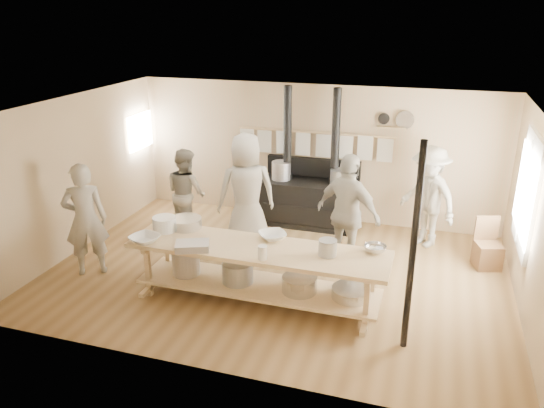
% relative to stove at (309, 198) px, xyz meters
% --- Properties ---
extents(ground, '(7.00, 7.00, 0.00)m').
position_rel_stove_xyz_m(ground, '(0.01, -2.12, -0.52)').
color(ground, brown).
rests_on(ground, ground).
extents(room_shell, '(7.00, 7.00, 7.00)m').
position_rel_stove_xyz_m(room_shell, '(0.01, -2.12, 1.10)').
color(room_shell, tan).
rests_on(room_shell, ground).
extents(window_right, '(0.09, 1.50, 1.65)m').
position_rel_stove_xyz_m(window_right, '(3.48, -1.52, 0.98)').
color(window_right, beige).
rests_on(window_right, ground).
extents(left_opening, '(0.00, 0.90, 0.90)m').
position_rel_stove_xyz_m(left_opening, '(-3.44, -0.12, 1.08)').
color(left_opening, white).
rests_on(left_opening, ground).
extents(stove, '(1.90, 0.75, 2.60)m').
position_rel_stove_xyz_m(stove, '(0.00, 0.00, 0.00)').
color(stove, black).
rests_on(stove, ground).
extents(towel_rail, '(3.00, 0.04, 0.47)m').
position_rel_stove_xyz_m(towel_rail, '(0.01, 0.28, 1.03)').
color(towel_rail, tan).
rests_on(towel_rail, ground).
extents(back_wall_shelf, '(0.63, 0.14, 0.32)m').
position_rel_stove_xyz_m(back_wall_shelf, '(1.47, 0.32, 1.48)').
color(back_wall_shelf, tan).
rests_on(back_wall_shelf, ground).
extents(prep_table, '(3.60, 0.90, 0.85)m').
position_rel_stove_xyz_m(prep_table, '(-0.00, -3.02, -0.00)').
color(prep_table, tan).
rests_on(prep_table, ground).
extents(support_post, '(0.08, 0.08, 2.60)m').
position_rel_stove_xyz_m(support_post, '(2.06, -3.47, 0.78)').
color(support_post, black).
rests_on(support_post, ground).
extents(cook_far_left, '(0.78, 0.71, 1.78)m').
position_rel_stove_xyz_m(cook_far_left, '(-2.78, -2.96, 0.37)').
color(cook_far_left, '#AEA99A').
rests_on(cook_far_left, ground).
extents(cook_left, '(0.99, 0.92, 1.62)m').
position_rel_stove_xyz_m(cook_left, '(-1.97, -1.17, 0.29)').
color(cook_left, '#AEA99A').
rests_on(cook_left, ground).
extents(cook_center, '(1.17, 1.04, 2.01)m').
position_rel_stove_xyz_m(cook_center, '(-0.76, -1.35, 0.48)').
color(cook_center, '#AEA99A').
rests_on(cook_center, ground).
extents(cook_right, '(1.20, 0.87, 1.89)m').
position_rel_stove_xyz_m(cook_right, '(1.01, -1.67, 0.42)').
color(cook_right, '#AEA99A').
rests_on(cook_right, ground).
extents(cook_by_window, '(1.30, 1.25, 1.77)m').
position_rel_stove_xyz_m(cook_by_window, '(2.16, -0.31, 0.37)').
color(cook_by_window, '#AEA99A').
rests_on(cook_by_window, ground).
extents(chair, '(0.47, 0.47, 0.81)m').
position_rel_stove_xyz_m(chair, '(3.15, -0.90, -0.28)').
color(chair, brown).
rests_on(chair, ground).
extents(bowl_white_a, '(0.50, 0.50, 0.10)m').
position_rel_stove_xyz_m(bowl_white_a, '(-1.54, -3.33, 0.38)').
color(bowl_white_a, white).
rests_on(bowl_white_a, prep_table).
extents(bowl_steel_a, '(0.40, 0.40, 0.09)m').
position_rel_stove_xyz_m(bowl_steel_a, '(-1.54, -2.69, 0.37)').
color(bowl_steel_a, silver).
rests_on(bowl_steel_a, prep_table).
extents(bowl_white_b, '(0.53, 0.53, 0.09)m').
position_rel_stove_xyz_m(bowl_white_b, '(0.12, -2.69, 0.38)').
color(bowl_white_b, white).
rests_on(bowl_white_b, prep_table).
extents(bowl_steel_b, '(0.42, 0.42, 0.09)m').
position_rel_stove_xyz_m(bowl_steel_b, '(1.56, -2.69, 0.38)').
color(bowl_steel_b, silver).
rests_on(bowl_steel_b, prep_table).
extents(roasting_pan, '(0.53, 0.45, 0.10)m').
position_rel_stove_xyz_m(roasting_pan, '(-0.81, -3.35, 0.38)').
color(roasting_pan, '#B2B2B7').
rests_on(roasting_pan, prep_table).
extents(mixing_bowl_large, '(0.61, 0.61, 0.15)m').
position_rel_stove_xyz_m(mixing_bowl_large, '(-1.23, -2.69, 0.40)').
color(mixing_bowl_large, silver).
rests_on(mixing_bowl_large, prep_table).
extents(bucket_galv, '(0.30, 0.30, 0.22)m').
position_rel_stove_xyz_m(bucket_galv, '(0.97, -2.98, 0.44)').
color(bucket_galv, gray).
rests_on(bucket_galv, prep_table).
extents(deep_bowl_enamel, '(0.42, 0.42, 0.21)m').
position_rel_stove_xyz_m(deep_bowl_enamel, '(-1.47, -2.89, 0.44)').
color(deep_bowl_enamel, white).
rests_on(deep_bowl_enamel, prep_table).
extents(pitcher, '(0.14, 0.14, 0.19)m').
position_rel_stove_xyz_m(pitcher, '(0.19, -3.35, 0.42)').
color(pitcher, white).
rests_on(pitcher, prep_table).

